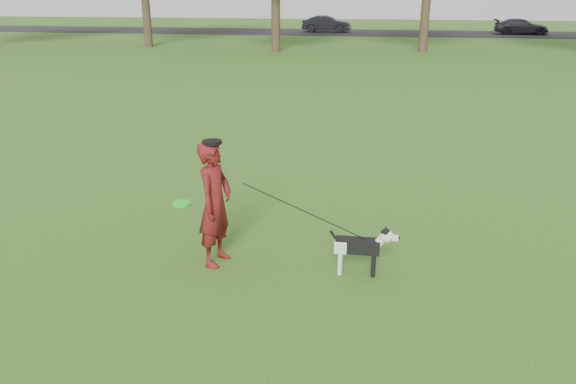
% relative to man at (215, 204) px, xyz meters
% --- Properties ---
extents(ground, '(120.00, 120.00, 0.00)m').
position_rel_man_xyz_m(ground, '(0.33, -0.42, -0.81)').
color(ground, '#285116').
rests_on(ground, ground).
extents(road, '(120.00, 7.00, 0.02)m').
position_rel_man_xyz_m(road, '(0.33, 39.58, -0.80)').
color(road, black).
rests_on(road, ground).
extents(man, '(0.49, 0.65, 1.61)m').
position_rel_man_xyz_m(man, '(0.00, 0.00, 0.00)').
color(man, '#5E0D18').
rests_on(man, ground).
extents(dog, '(0.86, 0.17, 0.65)m').
position_rel_man_xyz_m(dog, '(1.86, -0.04, -0.41)').
color(dog, black).
rests_on(dog, ground).
extents(car_mid, '(3.84, 1.50, 1.25)m').
position_rel_man_xyz_m(car_mid, '(-2.18, 39.58, -0.16)').
color(car_mid, black).
rests_on(car_mid, road).
extents(car_right, '(3.93, 1.72, 1.12)m').
position_rel_man_xyz_m(car_right, '(12.43, 39.58, -0.22)').
color(car_right, black).
rests_on(car_right, road).
extents(man_held_items, '(2.48, 0.38, 1.19)m').
position_rel_man_xyz_m(man_held_items, '(0.90, -0.05, 0.09)').
color(man_held_items, '#1BDA26').
rests_on(man_held_items, ground).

